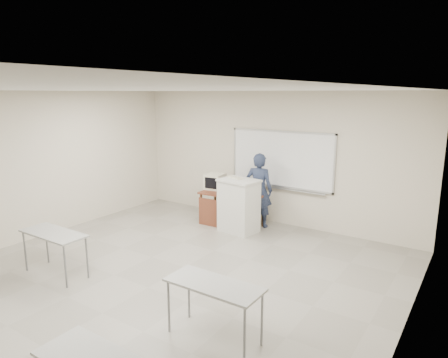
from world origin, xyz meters
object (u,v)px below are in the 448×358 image
Objects in this scene: keyboard at (235,178)px; mouse at (241,193)px; laptop at (251,192)px; crt_monitor at (215,181)px; podium at (239,205)px; whiteboard at (281,160)px; instructor_desk at (229,203)px; presenter at (259,190)px.

mouse is at bearing 109.57° from keyboard.
keyboard reaches higher than laptop.
crt_monitor is at bearing 176.91° from keyboard.
laptop is at bearing 90.82° from podium.
laptop is at bearing -128.76° from whiteboard.
crt_monitor is at bearing -157.15° from whiteboard.
presenter is at bearing 33.14° from instructor_desk.
whiteboard is 0.84m from presenter.
crt_monitor is at bearing -173.61° from mouse.
mouse is (0.75, -0.08, -0.16)m from crt_monitor.
crt_monitor is at bearing 167.26° from laptop.
laptop is 0.23m from mouse.
podium is 2.80× the size of keyboard.
podium is 0.69× the size of presenter.
podium is (-0.50, -0.98, -0.90)m from whiteboard.
instructor_desk is 1.23× the size of podium.
whiteboard is at bearing 73.87° from keyboard.
presenter reaches higher than keyboard.
podium reaches higher than laptop.
whiteboard is at bearing -135.70° from presenter.
mouse is at bearing 37.25° from instructor_desk.
keyboard is (-0.20, -0.34, 0.36)m from laptop.
presenter is (0.34, 0.45, -0.33)m from keyboard.
instructor_desk is at bearing 178.56° from keyboard.
laptop reaches higher than instructor_desk.
podium is at bearing -25.81° from instructor_desk.
keyboard reaches higher than podium.
instructor_desk is at bearing 163.42° from podium.
laptop is at bearing 79.35° from keyboard.
crt_monitor is 0.96m from laptop.
whiteboard is 1.48× the size of presenter.
instructor_desk is at bearing 23.39° from presenter.
instructor_desk is 4.41× the size of laptop.
crt_monitor is at bearing 163.95° from podium.
whiteboard reaches higher than mouse.
crt_monitor is 0.26× the size of presenter.
instructor_desk is at bearing -128.97° from mouse.
presenter is (0.34, 0.22, 0.07)m from mouse.
podium is at bearing 58.65° from presenter.
mouse is 0.41m from presenter.
laptop is (0.05, 0.42, 0.23)m from podium.
podium reaches higher than crt_monitor.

